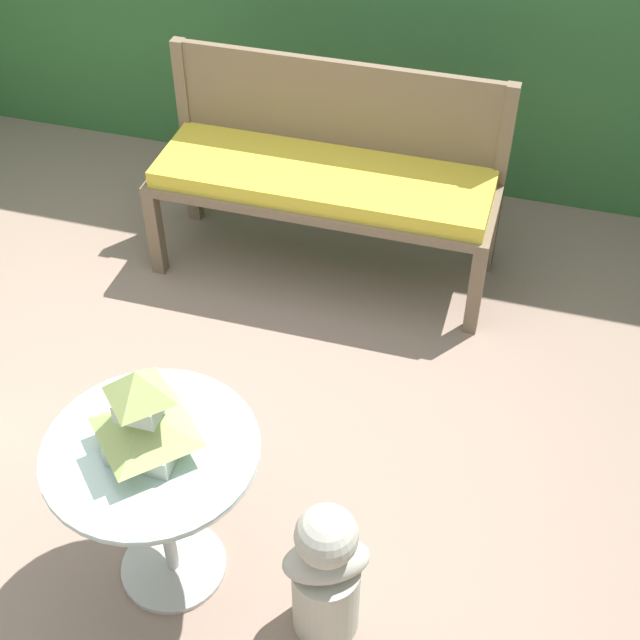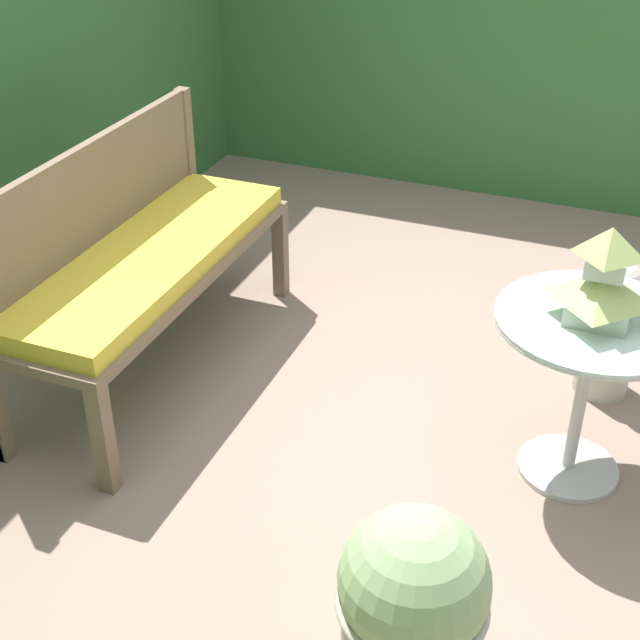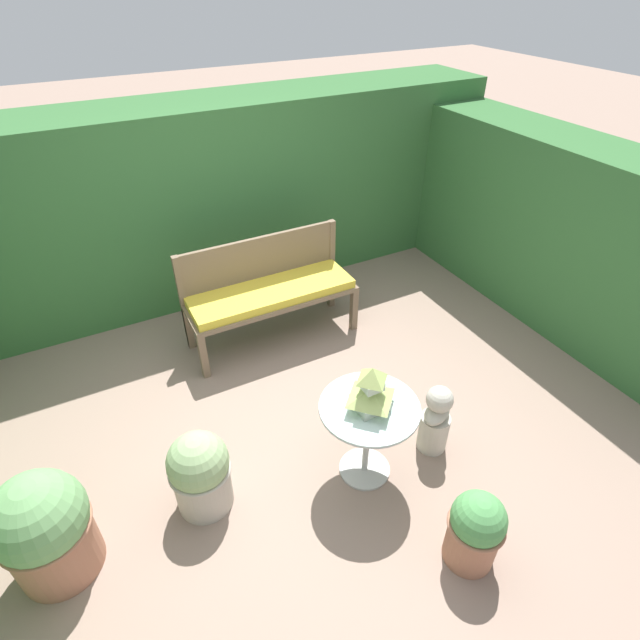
% 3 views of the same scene
% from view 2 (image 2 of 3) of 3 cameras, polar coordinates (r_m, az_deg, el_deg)
% --- Properties ---
extents(ground, '(30.00, 30.00, 0.00)m').
position_cam_2_polar(ground, '(3.32, 4.60, -8.78)').
color(ground, gray).
extents(foliage_hedge_right, '(0.70, 3.54, 1.69)m').
position_cam_2_polar(foliage_hedge_right, '(5.51, 12.78, 17.25)').
color(foliage_hedge_right, '#336633').
rests_on(foliage_hedge_right, ground).
extents(garden_bench, '(1.54, 0.51, 0.55)m').
position_cam_2_polar(garden_bench, '(3.61, -10.74, 3.43)').
color(garden_bench, brown).
rests_on(garden_bench, ground).
extents(bench_backrest, '(1.54, 0.06, 0.95)m').
position_cam_2_polar(bench_backrest, '(3.64, -14.29, 7.05)').
color(bench_backrest, brown).
rests_on(bench_backrest, ground).
extents(patio_table, '(0.65, 0.65, 0.64)m').
position_cam_2_polar(patio_table, '(3.08, 16.85, -2.06)').
color(patio_table, '#B7B7B2').
rests_on(patio_table, ground).
extents(pagoda_birdhouse, '(0.27, 0.27, 0.32)m').
position_cam_2_polar(pagoda_birdhouse, '(2.94, 17.67, 2.42)').
color(pagoda_birdhouse, '#B2BCA8').
rests_on(pagoda_birdhouse, patio_table).
extents(garden_bust, '(0.31, 0.26, 0.58)m').
position_cam_2_polar(garden_bust, '(3.67, 18.09, -0.65)').
color(garden_bust, '#B7B2A3').
rests_on(garden_bust, ground).
extents(potted_plant_bench_right, '(0.40, 0.40, 0.61)m').
position_cam_2_polar(potted_plant_bench_right, '(2.42, 5.90, -17.93)').
color(potted_plant_bench_right, '#ADA393').
rests_on(potted_plant_bench_right, ground).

